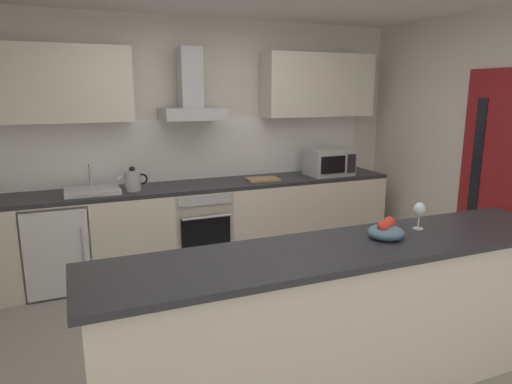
{
  "coord_description": "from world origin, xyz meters",
  "views": [
    {
      "loc": [
        -1.34,
        -2.86,
        1.85
      ],
      "look_at": [
        0.04,
        0.45,
        1.05
      ],
      "focal_mm": 31.97,
      "sensor_mm": 36.0,
      "label": 1
    }
  ],
  "objects_px": {
    "kettle": "(133,180)",
    "refrigerator": "(57,246)",
    "oven": "(198,226)",
    "wine_glass": "(419,211)",
    "fruit_bowl": "(386,231)",
    "chopping_board": "(263,179)",
    "range_hood": "(191,97)",
    "microwave": "(329,162)",
    "sink": "(92,190)"
  },
  "relations": [
    {
      "from": "fruit_bowl",
      "to": "chopping_board",
      "type": "distance_m",
      "value": 2.31
    },
    {
      "from": "kettle",
      "to": "fruit_bowl",
      "type": "bearing_deg",
      "value": -62.5
    },
    {
      "from": "kettle",
      "to": "wine_glass",
      "type": "distance_m",
      "value": 2.69
    },
    {
      "from": "kettle",
      "to": "range_hood",
      "type": "height_order",
      "value": "range_hood"
    },
    {
      "from": "microwave",
      "to": "range_hood",
      "type": "relative_size",
      "value": 0.69
    },
    {
      "from": "wine_glass",
      "to": "chopping_board",
      "type": "xyz_separation_m",
      "value": [
        -0.14,
        2.23,
        -0.18
      ]
    },
    {
      "from": "microwave",
      "to": "wine_glass",
      "type": "distance_m",
      "value": 2.34
    },
    {
      "from": "oven",
      "to": "microwave",
      "type": "relative_size",
      "value": 1.6
    },
    {
      "from": "wine_glass",
      "to": "fruit_bowl",
      "type": "height_order",
      "value": "wine_glass"
    },
    {
      "from": "chopping_board",
      "to": "sink",
      "type": "bearing_deg",
      "value": 178.86
    },
    {
      "from": "refrigerator",
      "to": "sink",
      "type": "distance_m",
      "value": 0.61
    },
    {
      "from": "microwave",
      "to": "fruit_bowl",
      "type": "xyz_separation_m",
      "value": [
        -1.01,
        -2.3,
        -0.04
      ]
    },
    {
      "from": "fruit_bowl",
      "to": "kettle",
      "type": "bearing_deg",
      "value": 117.5
    },
    {
      "from": "chopping_board",
      "to": "microwave",
      "type": "bearing_deg",
      "value": -0.29
    },
    {
      "from": "oven",
      "to": "chopping_board",
      "type": "distance_m",
      "value": 0.85
    },
    {
      "from": "refrigerator",
      "to": "range_hood",
      "type": "relative_size",
      "value": 1.18
    },
    {
      "from": "sink",
      "to": "range_hood",
      "type": "relative_size",
      "value": 0.69
    },
    {
      "from": "kettle",
      "to": "fruit_bowl",
      "type": "xyz_separation_m",
      "value": [
        1.2,
        -2.3,
        0.01
      ]
    },
    {
      "from": "fruit_bowl",
      "to": "chopping_board",
      "type": "relative_size",
      "value": 0.65
    },
    {
      "from": "sink",
      "to": "chopping_board",
      "type": "height_order",
      "value": "sink"
    },
    {
      "from": "fruit_bowl",
      "to": "range_hood",
      "type": "bearing_deg",
      "value": 102.54
    },
    {
      "from": "wine_glass",
      "to": "chopping_board",
      "type": "relative_size",
      "value": 0.52
    },
    {
      "from": "kettle",
      "to": "range_hood",
      "type": "relative_size",
      "value": 0.4
    },
    {
      "from": "microwave",
      "to": "fruit_bowl",
      "type": "bearing_deg",
      "value": -113.62
    },
    {
      "from": "chopping_board",
      "to": "fruit_bowl",
      "type": "bearing_deg",
      "value": -94.38
    },
    {
      "from": "wine_glass",
      "to": "oven",
      "type": "bearing_deg",
      "value": 110.9
    },
    {
      "from": "microwave",
      "to": "wine_glass",
      "type": "bearing_deg",
      "value": -107.22
    },
    {
      "from": "wine_glass",
      "to": "kettle",
      "type": "bearing_deg",
      "value": 124.17
    },
    {
      "from": "refrigerator",
      "to": "microwave",
      "type": "bearing_deg",
      "value": -0.49
    },
    {
      "from": "kettle",
      "to": "chopping_board",
      "type": "bearing_deg",
      "value": 0.42
    },
    {
      "from": "oven",
      "to": "sink",
      "type": "relative_size",
      "value": 1.6
    },
    {
      "from": "sink",
      "to": "fruit_bowl",
      "type": "xyz_separation_m",
      "value": [
        1.57,
        -2.34,
        0.09
      ]
    },
    {
      "from": "kettle",
      "to": "range_hood",
      "type": "bearing_deg",
      "value": 14.14
    },
    {
      "from": "oven",
      "to": "wine_glass",
      "type": "height_order",
      "value": "wine_glass"
    },
    {
      "from": "oven",
      "to": "kettle",
      "type": "xyz_separation_m",
      "value": [
        -0.65,
        -0.03,
        0.55
      ]
    },
    {
      "from": "oven",
      "to": "kettle",
      "type": "relative_size",
      "value": 2.77
    },
    {
      "from": "oven",
      "to": "sink",
      "type": "distance_m",
      "value": 1.12
    },
    {
      "from": "refrigerator",
      "to": "kettle",
      "type": "bearing_deg",
      "value": -2.46
    },
    {
      "from": "kettle",
      "to": "fruit_bowl",
      "type": "relative_size",
      "value": 1.31
    },
    {
      "from": "refrigerator",
      "to": "chopping_board",
      "type": "relative_size",
      "value": 2.5
    },
    {
      "from": "refrigerator",
      "to": "sink",
      "type": "relative_size",
      "value": 1.7
    },
    {
      "from": "kettle",
      "to": "refrigerator",
      "type": "bearing_deg",
      "value": 177.54
    },
    {
      "from": "range_hood",
      "to": "wine_glass",
      "type": "bearing_deg",
      "value": -70.14
    },
    {
      "from": "microwave",
      "to": "refrigerator",
      "type": "bearing_deg",
      "value": 179.51
    },
    {
      "from": "range_hood",
      "to": "chopping_board",
      "type": "xyz_separation_m",
      "value": [
        0.72,
        -0.15,
        -0.88
      ]
    },
    {
      "from": "chopping_board",
      "to": "range_hood",
      "type": "bearing_deg",
      "value": 168.05
    },
    {
      "from": "range_hood",
      "to": "sink",
      "type": "bearing_deg",
      "value": -173.38
    },
    {
      "from": "fruit_bowl",
      "to": "refrigerator",
      "type": "bearing_deg",
      "value": 129.49
    },
    {
      "from": "oven",
      "to": "range_hood",
      "type": "xyz_separation_m",
      "value": [
        0.0,
        0.13,
        1.33
      ]
    },
    {
      "from": "refrigerator",
      "to": "sink",
      "type": "bearing_deg",
      "value": 2.25
    }
  ]
}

